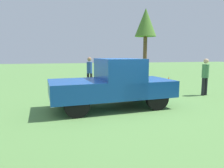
# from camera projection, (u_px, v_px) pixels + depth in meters

# --- Properties ---
(ground_plane) EXTENTS (80.00, 80.00, 0.00)m
(ground_plane) POSITION_uv_depth(u_px,v_px,m) (123.00, 109.00, 7.67)
(ground_plane) COLOR #5B8C47
(pickup_truck) EXTENTS (4.62, 2.21, 1.83)m
(pickup_truck) POSITION_uv_depth(u_px,v_px,m) (115.00, 82.00, 7.72)
(pickup_truck) COLOR black
(pickup_truck) RESTS_ON ground_plane
(person_bystander) EXTENTS (0.44, 0.44, 1.83)m
(person_bystander) POSITION_uv_depth(u_px,v_px,m) (90.00, 71.00, 12.18)
(person_bystander) COLOR black
(person_bystander) RESTS_ON ground_plane
(person_visitor) EXTENTS (0.38, 0.38, 1.78)m
(person_visitor) POSITION_uv_depth(u_px,v_px,m) (205.00, 75.00, 10.06)
(person_visitor) COLOR black
(person_visitor) RESTS_ON ground_plane
(tree_back_right) EXTENTS (2.41, 2.41, 7.08)m
(tree_back_right) POSITION_uv_depth(u_px,v_px,m) (146.00, 24.00, 23.32)
(tree_back_right) COLOR brown
(tree_back_right) RESTS_ON ground_plane
(traffic_cone) EXTENTS (0.32, 0.32, 0.55)m
(traffic_cone) POSITION_uv_depth(u_px,v_px,m) (169.00, 81.00, 13.52)
(traffic_cone) COLOR orange
(traffic_cone) RESTS_ON ground_plane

